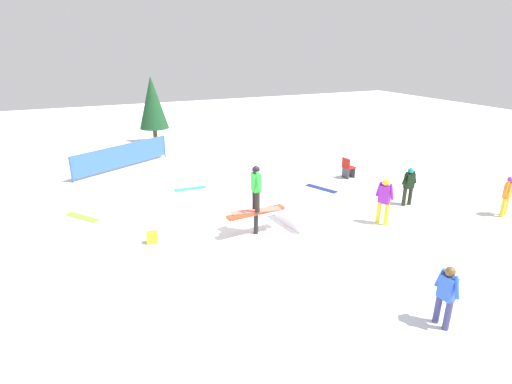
# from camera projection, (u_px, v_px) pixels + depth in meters

# --- Properties ---
(ground_plane) EXTENTS (60.00, 60.00, 0.00)m
(ground_plane) POSITION_uv_depth(u_px,v_px,m) (256.00, 233.00, 11.96)
(ground_plane) COLOR white
(rail_feature) EXTENTS (1.87, 0.46, 0.72)m
(rail_feature) POSITION_uv_depth(u_px,v_px,m) (256.00, 215.00, 11.76)
(rail_feature) COLOR black
(rail_feature) RESTS_ON ground
(snow_kicker_ramp) EXTENTS (1.94, 1.67, 0.49)m
(snow_kicker_ramp) POSITION_uv_depth(u_px,v_px,m) (310.00, 213.00, 12.81)
(snow_kicker_ramp) COLOR white
(snow_kicker_ramp) RESTS_ON ground
(main_rider_on_rail) EXTENTS (1.49, 0.73, 1.39)m
(main_rider_on_rail) POSITION_uv_depth(u_px,v_px,m) (256.00, 189.00, 11.47)
(main_rider_on_rail) COLOR #F1715F
(main_rider_on_rail) RESTS_ON rail_feature
(bystander_black) EXTENTS (0.63, 0.22, 1.37)m
(bystander_black) POSITION_uv_depth(u_px,v_px,m) (409.00, 184.00, 13.82)
(bystander_black) COLOR black
(bystander_black) RESTS_ON ground
(bystander_orange) EXTENTS (0.59, 0.27, 1.36)m
(bystander_orange) POSITION_uv_depth(u_px,v_px,m) (507.00, 194.00, 12.93)
(bystander_orange) COLOR gold
(bystander_orange) RESTS_ON ground
(bystander_purple) EXTENTS (0.32, 0.58, 1.49)m
(bystander_purple) POSITION_uv_depth(u_px,v_px,m) (384.00, 199.00, 12.32)
(bystander_purple) COLOR yellow
(bystander_purple) RESTS_ON ground
(bystander_blue) EXTENTS (0.20, 0.58, 1.35)m
(bystander_blue) POSITION_uv_depth(u_px,v_px,m) (446.00, 293.00, 7.78)
(bystander_blue) COLOR #3E3C70
(bystander_blue) RESTS_ON ground
(loose_snowboard_cyan) EXTENTS (1.25, 0.33, 0.02)m
(loose_snowboard_cyan) POSITION_uv_depth(u_px,v_px,m) (190.00, 189.00, 15.64)
(loose_snowboard_cyan) COLOR #29B2BF
(loose_snowboard_cyan) RESTS_ON ground
(loose_snowboard_lime) EXTENTS (1.06, 1.26, 0.02)m
(loose_snowboard_lime) POSITION_uv_depth(u_px,v_px,m) (82.00, 217.00, 13.05)
(loose_snowboard_lime) COLOR #87E231
(loose_snowboard_lime) RESTS_ON ground
(loose_snowboard_navy) EXTENTS (0.79, 1.36, 0.02)m
(loose_snowboard_navy) POSITION_uv_depth(u_px,v_px,m) (321.00, 188.00, 15.66)
(loose_snowboard_navy) COLOR navy
(loose_snowboard_navy) RESTS_ON ground
(folding_chair) EXTENTS (0.50, 0.50, 0.88)m
(folding_chair) POSITION_uv_depth(u_px,v_px,m) (348.00, 168.00, 16.81)
(folding_chair) COLOR #3F3F44
(folding_chair) RESTS_ON ground
(backpack_on_snow) EXTENTS (0.34, 0.27, 0.34)m
(backpack_on_snow) POSITION_uv_depth(u_px,v_px,m) (152.00, 237.00, 11.34)
(backpack_on_snow) COLOR yellow
(backpack_on_snow) RESTS_ON ground
(safety_fence) EXTENTS (4.37, 2.51, 1.10)m
(safety_fence) POSITION_uv_depth(u_px,v_px,m) (122.00, 156.00, 18.02)
(safety_fence) COLOR blue
(safety_fence) RESTS_ON ground
(pine_tree_far) EXTENTS (1.63, 1.63, 3.71)m
(pine_tree_far) POSITION_uv_depth(u_px,v_px,m) (152.00, 103.00, 22.37)
(pine_tree_far) COLOR #4C331E
(pine_tree_far) RESTS_ON ground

